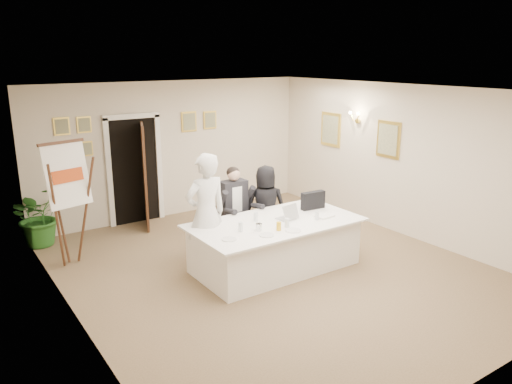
{
  "coord_description": "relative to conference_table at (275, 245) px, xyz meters",
  "views": [
    {
      "loc": [
        -4.34,
        -5.92,
        3.29
      ],
      "look_at": [
        0.09,
        0.6,
        1.12
      ],
      "focal_mm": 35.0,
      "sensor_mm": 36.0,
      "label": 1
    }
  ],
  "objects": [
    {
      "name": "wall_left",
      "position": [
        -3.06,
        -0.02,
        1.01
      ],
      "size": [
        0.1,
        7.0,
        2.8
      ],
      "primitive_type": "cube",
      "color": "beige",
      "rests_on": "floor"
    },
    {
      "name": "wall_front",
      "position": [
        -0.06,
        -3.52,
        1.01
      ],
      "size": [
        6.0,
        0.1,
        2.8
      ],
      "primitive_type": "cube",
      "color": "beige",
      "rests_on": "floor"
    },
    {
      "name": "plate_mid",
      "position": [
        -0.47,
        -0.43,
        0.39
      ],
      "size": [
        0.24,
        0.24,
        0.01
      ],
      "primitive_type": "cylinder",
      "rotation": [
        0.0,
        0.0,
        -0.14
      ],
      "color": "white",
      "rests_on": "conference_table"
    },
    {
      "name": "paper_stack",
      "position": [
        0.8,
        -0.25,
        0.4
      ],
      "size": [
        0.31,
        0.23,
        0.03
      ],
      "primitive_type": "cube",
      "rotation": [
        0.0,
        0.0,
        0.09
      ],
      "color": "white",
      "rests_on": "conference_table"
    },
    {
      "name": "pictures_back_wall",
      "position": [
        -0.86,
        3.45,
        1.46
      ],
      "size": [
        3.4,
        0.06,
        0.8
      ],
      "primitive_type": null,
      "color": "#E8C74F",
      "rests_on": "wall_back"
    },
    {
      "name": "pictures_right_wall",
      "position": [
        2.91,
        1.18,
        1.36
      ],
      "size": [
        0.06,
        2.2,
        0.8
      ],
      "primitive_type": null,
      "color": "#E8C74F",
      "rests_on": "wall_right"
    },
    {
      "name": "wall_sconce",
      "position": [
        2.84,
        1.18,
        1.71
      ],
      "size": [
        0.2,
        0.3,
        0.24
      ],
      "primitive_type": null,
      "color": "gold",
      "rests_on": "wall_right"
    },
    {
      "name": "standing_man",
      "position": [
        -0.96,
        0.48,
        0.56
      ],
      "size": [
        0.7,
        0.47,
        1.9
      ],
      "primitive_type": "imported",
      "rotation": [
        0.0,
        0.0,
        3.17
      ],
      "color": "silver",
      "rests_on": "floor"
    },
    {
      "name": "laptop_bag",
      "position": [
        0.93,
        0.19,
        0.53
      ],
      "size": [
        0.43,
        0.15,
        0.3
      ],
      "primitive_type": "cube",
      "rotation": [
        0.0,
        0.0,
        -0.08
      ],
      "color": "black",
      "rests_on": "conference_table"
    },
    {
      "name": "doorway",
      "position": [
        -0.94,
        3.3,
        0.65
      ],
      "size": [
        1.14,
        0.86,
        2.2
      ],
      "color": "black",
      "rests_on": "floor"
    },
    {
      "name": "plate_left",
      "position": [
        -1.01,
        -0.27,
        0.39
      ],
      "size": [
        0.26,
        0.26,
        0.01
      ],
      "primitive_type": "cylinder",
      "rotation": [
        0.0,
        0.0,
        0.27
      ],
      "color": "white",
      "rests_on": "conference_table"
    },
    {
      "name": "wall_back",
      "position": [
        -0.06,
        3.48,
        1.01
      ],
      "size": [
        6.0,
        0.1,
        2.8
      ],
      "primitive_type": "cube",
      "color": "beige",
      "rests_on": "floor"
    },
    {
      "name": "glass_b",
      "position": [
        -0.01,
        -0.31,
        0.45
      ],
      "size": [
        0.07,
        0.07,
        0.14
      ],
      "primitive_type": "cylinder",
      "rotation": [
        0.0,
        0.0,
        0.07
      ],
      "color": "silver",
      "rests_on": "conference_table"
    },
    {
      "name": "standing_woman",
      "position": [
        0.44,
        0.88,
        0.34
      ],
      "size": [
        0.85,
        0.74,
        1.46
      ],
      "primitive_type": "imported",
      "rotation": [
        0.0,
        0.0,
        2.67
      ],
      "color": "black",
      "rests_on": "floor"
    },
    {
      "name": "glass_a",
      "position": [
        -0.69,
        -0.07,
        0.45
      ],
      "size": [
        0.07,
        0.07,
        0.14
      ],
      "primitive_type": "cylinder",
      "rotation": [
        0.0,
        0.0,
        -0.01
      ],
      "color": "silver",
      "rests_on": "conference_table"
    },
    {
      "name": "wall_right",
      "position": [
        2.94,
        -0.02,
        1.01
      ],
      "size": [
        0.1,
        7.0,
        2.8
      ],
      "primitive_type": "cube",
      "color": "beige",
      "rests_on": "floor"
    },
    {
      "name": "floor",
      "position": [
        -0.06,
        -0.02,
        -0.39
      ],
      "size": [
        7.0,
        7.0,
        0.0
      ],
      "primitive_type": "plane",
      "color": "brown",
      "rests_on": "ground"
    },
    {
      "name": "plate_near",
      "position": [
        -0.03,
        -0.49,
        0.39
      ],
      "size": [
        0.24,
        0.24,
        0.01
      ],
      "primitive_type": "cylinder",
      "rotation": [
        0.0,
        0.0,
        0.03
      ],
      "color": "white",
      "rests_on": "conference_table"
    },
    {
      "name": "laptop",
      "position": [
        0.24,
        0.03,
        0.52
      ],
      "size": [
        0.35,
        0.38,
        0.28
      ],
      "primitive_type": null,
      "rotation": [
        0.0,
        0.0,
        0.15
      ],
      "color": "#B7BABC",
      "rests_on": "conference_table"
    },
    {
      "name": "seated_man",
      "position": [
        -0.07,
        1.07,
        0.35
      ],
      "size": [
        0.68,
        0.72,
        1.48
      ],
      "primitive_type": null,
      "rotation": [
        0.0,
        0.0,
        -0.07
      ],
      "color": "black",
      "rests_on": "floor"
    },
    {
      "name": "potted_palm",
      "position": [
        -2.86,
        3.18,
        0.15
      ],
      "size": [
        1.21,
        1.13,
        1.09
      ],
      "primitive_type": "imported",
      "rotation": [
        0.0,
        0.0,
        0.35
      ],
      "color": "#266120",
      "rests_on": "floor"
    },
    {
      "name": "glass_c",
      "position": [
        0.6,
        -0.29,
        0.45
      ],
      "size": [
        0.07,
        0.07,
        0.14
      ],
      "primitive_type": "cylinder",
      "rotation": [
        0.0,
        0.0,
        -0.04
      ],
      "color": "silver",
      "rests_on": "conference_table"
    },
    {
      "name": "glass_d",
      "position": [
        -0.24,
        0.19,
        0.45
      ],
      "size": [
        0.08,
        0.08,
        0.14
      ],
      "primitive_type": "cylinder",
      "rotation": [
        0.0,
        0.0,
        0.31
      ],
      "color": "silver",
      "rests_on": "conference_table"
    },
    {
      "name": "flip_chart",
      "position": [
        -2.66,
        1.93,
        0.53
      ],
      "size": [
        0.72,
        0.52,
        2.0
      ],
      "color": "#382011",
      "rests_on": "floor"
    },
    {
      "name": "conference_table",
      "position": [
        0.0,
        0.0,
        0.0
      ],
      "size": [
        2.68,
        1.43,
        0.78
      ],
      "color": "white",
      "rests_on": "floor"
    },
    {
      "name": "oj_glass",
      "position": [
        -0.2,
        -0.35,
        0.45
      ],
      "size": [
        0.08,
        0.08,
        0.13
      ],
      "primitive_type": "cylinder",
      "rotation": [
        0.0,
        0.0,
        0.18
      ],
      "color": "gold",
      "rests_on": "conference_table"
    },
    {
      "name": "steel_jug",
      "position": [
        -0.45,
        -0.2,
        0.44
      ],
      "size": [
        0.11,
        0.11,
        0.11
      ],
      "primitive_type": "cylinder",
      "rotation": [
        0.0,
        0.0,
        -0.12
      ],
      "color": "silver",
      "rests_on": "conference_table"
    },
    {
      "name": "ceiling",
      "position": [
        -0.06,
        -0.02,
        2.41
      ],
      "size": [
        6.0,
        7.0,
        0.02
      ],
      "primitive_type": "cube",
      "color": "white",
      "rests_on": "wall_back"
    }
  ]
}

